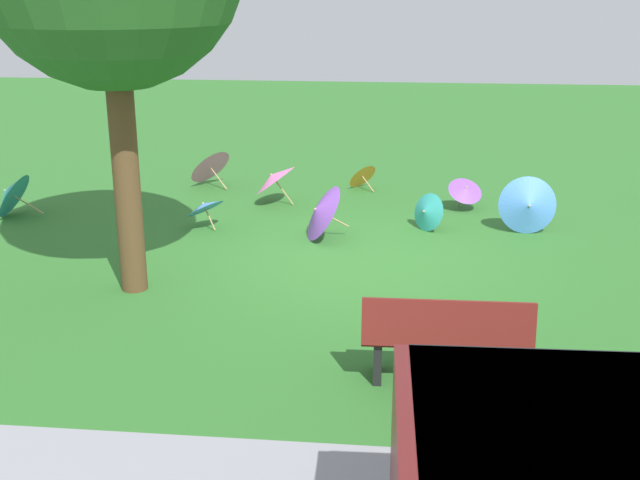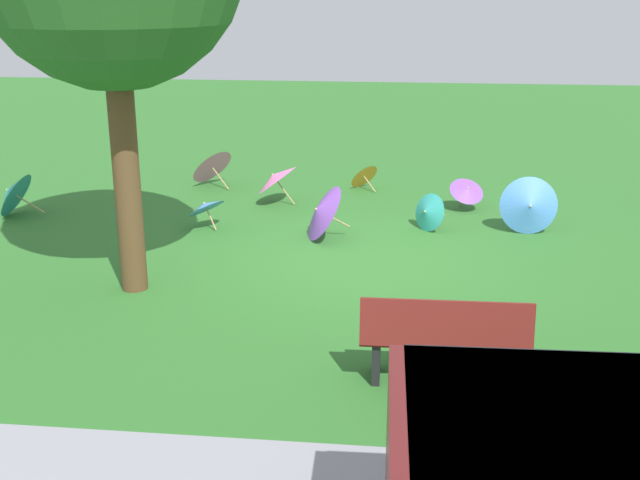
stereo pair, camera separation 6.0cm
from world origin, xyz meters
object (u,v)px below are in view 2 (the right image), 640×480
(parasol_blue_0, at_px, (530,206))
(park_bench, at_px, (444,339))
(parasol_pink_1, at_px, (275,178))
(parasol_teal_0, at_px, (427,212))
(parasol_teal_1, at_px, (12,193))
(parasol_purple_1, at_px, (467,190))
(parasol_orange_0, at_px, (363,175))
(parasol_pink_3, at_px, (210,165))
(parasol_blue_1, at_px, (205,206))
(parasol_purple_0, at_px, (320,211))

(parasol_blue_0, bearing_deg, park_bench, 73.27)
(park_bench, bearing_deg, parasol_pink_1, -66.83)
(parasol_teal_0, xyz_separation_m, parasol_teal_1, (6.74, -0.08, 0.09))
(parasol_blue_0, relative_size, parasol_purple_1, 1.24)
(parasol_orange_0, height_order, parasol_teal_1, parasol_teal_1)
(parasol_blue_0, bearing_deg, parasol_teal_1, -0.56)
(parasol_pink_1, distance_m, parasol_pink_3, 1.79)
(parasol_orange_0, relative_size, parasol_teal_1, 0.82)
(park_bench, distance_m, parasol_blue_1, 5.81)
(parasol_purple_0, distance_m, parasol_teal_1, 5.18)
(park_bench, bearing_deg, parasol_teal_1, -36.18)
(parasol_orange_0, xyz_separation_m, parasol_pink_3, (2.86, 0.08, 0.15))
(park_bench, height_order, parasol_pink_1, park_bench)
(park_bench, relative_size, parasol_blue_0, 1.80)
(parasol_purple_0, distance_m, parasol_pink_3, 3.80)
(parasol_teal_1, bearing_deg, parasol_pink_1, -163.89)
(parasol_teal_0, xyz_separation_m, parasol_orange_0, (1.13, -2.47, -0.04))
(park_bench, xyz_separation_m, parasol_blue_0, (-1.47, -4.89, -0.02))
(parasol_purple_1, bearing_deg, parasol_pink_1, -1.29)
(parasol_blue_0, xyz_separation_m, parasol_pink_1, (4.11, -1.28, 0.02))
(parasol_blue_0, distance_m, parasol_purple_0, 3.18)
(parasol_teal_0, relative_size, parasol_orange_0, 0.91)
(parasol_purple_0, bearing_deg, park_bench, 110.96)
(parasol_teal_1, bearing_deg, parasol_blue_1, 174.41)
(parasol_pink_1, xyz_separation_m, parasol_pink_3, (1.41, -1.11, -0.06))
(parasol_blue_0, height_order, parasol_teal_0, parasol_blue_0)
(parasol_orange_0, distance_m, parasol_pink_1, 1.89)
(parasol_purple_0, xyz_separation_m, parasol_blue_1, (1.83, -0.32, -0.06))
(parasol_blue_0, height_order, parasol_pink_1, parasol_blue_0)
(park_bench, relative_size, parasol_teal_0, 2.59)
(parasol_pink_3, bearing_deg, parasol_blue_0, 156.57)
(parasol_teal_0, height_order, parasol_pink_1, parasol_pink_1)
(parasol_teal_0, relative_size, parasol_pink_1, 0.70)
(parasol_purple_0, height_order, parasol_orange_0, parasol_purple_0)
(parasol_teal_1, height_order, parasol_pink_3, parasol_teal_1)
(parasol_orange_0, height_order, parasol_pink_1, parasol_pink_1)
(parasol_blue_1, height_order, parasol_orange_0, parasol_blue_1)
(parasol_teal_0, height_order, parasol_teal_1, parasol_teal_1)
(parasol_teal_0, distance_m, parasol_pink_1, 2.88)
(parasol_purple_0, bearing_deg, parasol_pink_3, -51.04)
(parasol_blue_1, relative_size, parasol_pink_1, 0.90)
(park_bench, xyz_separation_m, parasol_purple_0, (1.66, -4.32, -0.04))
(parasol_teal_0, relative_size, parasol_teal_1, 0.75)
(park_bench, bearing_deg, parasol_purple_0, -69.04)
(park_bench, height_order, parasol_teal_1, park_bench)
(parasol_teal_1, xyz_separation_m, parasol_pink_1, (-4.15, -1.20, 0.07))
(parasol_teal_1, bearing_deg, parasol_purple_0, 172.84)
(parasol_blue_1, xyz_separation_m, parasol_teal_1, (3.31, -0.32, 0.03))
(parasol_blue_0, height_order, parasol_blue_1, parasol_blue_0)
(park_bench, distance_m, parasol_teal_0, 4.90)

